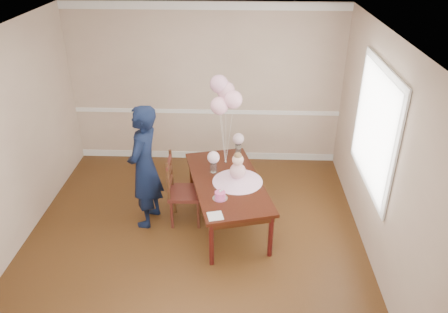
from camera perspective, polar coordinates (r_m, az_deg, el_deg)
floor at (r=5.82m, az=-4.15°, el=-11.99°), size 4.50×5.00×0.00m
ceiling at (r=4.56m, az=-5.36°, el=14.83°), size 4.50×5.00×0.02m
wall_back at (r=7.33m, az=-2.43°, el=9.17°), size 4.50×0.02×2.70m
wall_right at (r=5.28m, az=20.36°, el=-0.71°), size 0.02×5.00×2.70m
chair_rail_trim at (r=7.48m, az=-2.37°, el=5.89°), size 4.50×0.02×0.07m
crown_molding at (r=7.00m, az=-2.66°, el=19.08°), size 4.50×0.02×0.12m
baseboard_trim at (r=7.84m, az=-2.25°, el=0.21°), size 4.50×0.02×0.12m
window_frame at (r=5.61m, az=19.12°, el=3.56°), size 0.02×1.66×1.56m
window_blinds at (r=5.61m, az=18.94°, el=3.57°), size 0.01×1.50×1.40m
dining_table_top at (r=5.91m, az=0.40°, el=-3.36°), size 1.31×1.95×0.04m
table_apron at (r=5.95m, az=0.40°, el=-3.91°), size 1.20×1.84×0.09m
table_leg_fl at (r=5.40m, az=-1.66°, el=-11.34°), size 0.08×0.08×0.63m
table_leg_fr at (r=5.55m, az=6.11°, el=-10.25°), size 0.08×0.08×0.63m
table_leg_bl at (r=6.73m, az=-4.25°, el=-2.53°), size 0.08×0.08×0.63m
table_leg_br at (r=6.85m, az=1.98°, el=-1.86°), size 0.08×0.08×0.63m
baby_skirt at (r=5.87m, az=1.78°, el=-2.88°), size 0.83×0.83×0.09m
baby_torso at (r=5.81m, az=1.80°, el=-1.90°), size 0.21×0.21×0.21m
baby_head at (r=5.73m, az=1.82°, el=-0.44°), size 0.15×0.15×0.15m
baby_hair at (r=5.70m, az=1.83°, el=0.03°), size 0.11×0.11×0.11m
cake_platter at (r=5.54m, az=-0.51°, el=-5.48°), size 0.24×0.24×0.01m
birthday_cake at (r=5.51m, az=-0.51°, el=-5.06°), size 0.16×0.16×0.09m
cake_flower_a at (r=5.48m, az=-0.51°, el=-4.56°), size 0.03×0.03×0.03m
cake_flower_b at (r=5.50m, az=-0.28°, el=-4.42°), size 0.03×0.03×0.03m
rose_vase_near at (r=6.07m, az=-1.37°, el=-1.44°), size 0.11×0.11×0.14m
roses_near at (r=5.99m, az=-1.39°, el=-0.11°), size 0.17×0.17×0.17m
rose_vase_far at (r=6.58m, az=1.87°, el=1.07°), size 0.11×0.11×0.14m
roses_far at (r=6.51m, az=1.89°, el=2.33°), size 0.17×0.17×0.17m
napkin at (r=5.23m, az=-1.16°, el=-7.78°), size 0.22×0.22×0.01m
balloon_weight at (r=6.33m, az=0.24°, el=-0.74°), size 0.04×0.04×0.02m
balloon_a at (r=5.93m, az=-0.60°, el=6.65°), size 0.25×0.25×0.25m
balloon_b at (r=5.89m, az=1.20°, el=7.44°), size 0.25×0.25×0.25m
balloon_c at (r=5.97m, az=0.24°, el=8.64°), size 0.25×0.25×0.25m
balloon_d at (r=5.94m, az=-0.65°, el=9.45°), size 0.25×0.25×0.25m
balloon_ribbon_a at (r=6.15m, az=-0.16°, el=2.27°), size 0.08×0.02×0.75m
balloon_ribbon_b at (r=6.12m, az=0.70°, el=2.64°), size 0.10×0.02×0.83m
balloon_ribbon_c at (r=6.16m, az=0.24°, el=3.25°), size 0.01×0.09×0.93m
balloon_ribbon_d at (r=6.14m, az=-0.19°, el=3.62°), size 0.10×0.07×1.01m
dining_chair_seat at (r=6.06m, az=-5.06°, el=-4.78°), size 0.46×0.46×0.05m
chair_leg_fl at (r=6.07m, az=-6.84°, el=-7.56°), size 0.04×0.04×0.43m
chair_leg_fr at (r=6.03m, az=-3.39°, el=-7.63°), size 0.04×0.04×0.43m
chair_leg_bl at (r=6.36m, az=-6.46°, el=-5.65°), size 0.04×0.04×0.43m
chair_leg_br at (r=6.33m, az=-3.18°, el=-5.69°), size 0.04×0.04×0.43m
chair_back_post_l at (r=5.78m, az=-7.34°, el=-3.30°), size 0.04×0.04×0.56m
chair_back_post_r at (r=6.09m, az=-6.92°, el=-1.51°), size 0.04×0.04×0.56m
chair_slat_low at (r=6.00m, az=-7.05°, el=-3.38°), size 0.04×0.40×0.05m
chair_slat_mid at (r=5.91m, az=-7.14°, el=-2.05°), size 0.04×0.40×0.05m
chair_slat_top at (r=5.83m, az=-7.24°, el=-0.68°), size 0.04×0.40×0.05m
woman at (r=5.91m, az=-10.33°, el=-1.38°), size 0.54×0.70×1.75m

